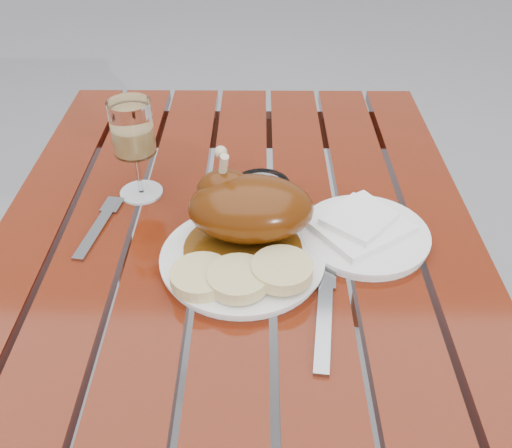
{
  "coord_description": "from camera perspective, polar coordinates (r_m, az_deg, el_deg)",
  "views": [
    {
      "loc": [
        0.04,
        -0.69,
        1.33
      ],
      "look_at": [
        0.03,
        0.03,
        0.78
      ],
      "focal_mm": 40.0,
      "sensor_mm": 36.0,
      "label": 1
    }
  ],
  "objects": [
    {
      "name": "napkin",
      "position": [
        0.93,
        10.2,
        -0.06
      ],
      "size": [
        0.19,
        0.18,
        0.01
      ],
      "primitive_type": "cube",
      "rotation": [
        0.0,
        0.0,
        0.6
      ],
      "color": "white",
      "rests_on": "side_plate"
    },
    {
      "name": "side_plate",
      "position": [
        0.94,
        10.79,
        -1.14
      ],
      "size": [
        0.26,
        0.26,
        0.02
      ],
      "primitive_type": "cylinder",
      "rotation": [
        0.0,
        0.0,
        -0.31
      ],
      "color": "white",
      "rests_on": "table"
    },
    {
      "name": "ashtray",
      "position": [
        1.02,
        0.57,
        3.49
      ],
      "size": [
        0.12,
        0.12,
        0.03
      ],
      "primitive_type": "cylinder",
      "rotation": [
        0.0,
        0.0,
        -0.16
      ],
      "color": "#B2B7BC",
      "rests_on": "table"
    },
    {
      "name": "roast_duck",
      "position": [
        0.88,
        -0.93,
        1.63
      ],
      "size": [
        0.2,
        0.19,
        0.14
      ],
      "color": "#58300A",
      "rests_on": "dinner_plate"
    },
    {
      "name": "wine_glass",
      "position": [
        1.0,
        -11.98,
        7.24
      ],
      "size": [
        0.09,
        0.09,
        0.18
      ],
      "primitive_type": "cylinder",
      "rotation": [
        0.0,
        0.0,
        0.16
      ],
      "color": "tan",
      "rests_on": "table"
    },
    {
      "name": "fork",
      "position": [
        0.98,
        -15.64,
        -0.52
      ],
      "size": [
        0.04,
        0.16,
        0.01
      ],
      "primitive_type": "cube",
      "rotation": [
        0.0,
        0.0,
        -0.16
      ],
      "color": "gray",
      "rests_on": "table"
    },
    {
      "name": "dinner_plate",
      "position": [
        0.87,
        -1.34,
        -3.52
      ],
      "size": [
        0.32,
        0.32,
        0.02
      ],
      "primitive_type": "cylinder",
      "rotation": [
        0.0,
        0.0,
        0.35
      ],
      "color": "white",
      "rests_on": "table"
    },
    {
      "name": "table",
      "position": [
        1.18,
        -1.67,
        -16.68
      ],
      "size": [
        0.8,
        1.2,
        0.75
      ],
      "primitive_type": "cube",
      "color": "maroon",
      "rests_on": "ground"
    },
    {
      "name": "knife",
      "position": [
        0.81,
        6.86,
        -8.8
      ],
      "size": [
        0.05,
        0.22,
        0.01
      ],
      "primitive_type": "cube",
      "rotation": [
        0.0,
        0.0,
        -0.13
      ],
      "color": "gray",
      "rests_on": "table"
    },
    {
      "name": "bread_dumplings",
      "position": [
        0.82,
        -1.57,
        -5.11
      ],
      "size": [
        0.21,
        0.1,
        0.03
      ],
      "color": "#E0CE89",
      "rests_on": "dinner_plate"
    }
  ]
}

